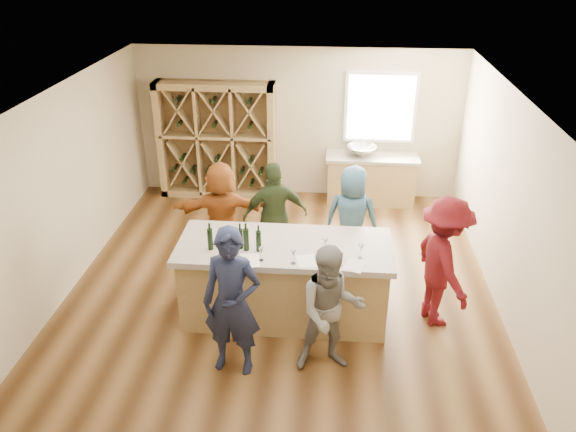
# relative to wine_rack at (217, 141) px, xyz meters

# --- Properties ---
(floor) EXTENTS (6.00, 7.00, 0.10)m
(floor) POSITION_rel_wine_rack_xyz_m (1.50, -3.27, -1.15)
(floor) COLOR brown
(floor) RESTS_ON ground
(ceiling) EXTENTS (6.00, 7.00, 0.10)m
(ceiling) POSITION_rel_wine_rack_xyz_m (1.50, -3.27, 1.75)
(ceiling) COLOR white
(ceiling) RESTS_ON ground
(wall_back) EXTENTS (6.00, 0.10, 2.80)m
(wall_back) POSITION_rel_wine_rack_xyz_m (1.50, 0.28, 0.30)
(wall_back) COLOR tan
(wall_back) RESTS_ON ground
(wall_front) EXTENTS (6.00, 0.10, 2.80)m
(wall_front) POSITION_rel_wine_rack_xyz_m (1.50, -6.82, 0.30)
(wall_front) COLOR tan
(wall_front) RESTS_ON ground
(wall_left) EXTENTS (0.10, 7.00, 2.80)m
(wall_left) POSITION_rel_wine_rack_xyz_m (-1.55, -3.27, 0.30)
(wall_left) COLOR tan
(wall_left) RESTS_ON ground
(wall_right) EXTENTS (0.10, 7.00, 2.80)m
(wall_right) POSITION_rel_wine_rack_xyz_m (4.55, -3.27, 0.30)
(wall_right) COLOR tan
(wall_right) RESTS_ON ground
(window_frame) EXTENTS (1.30, 0.06, 1.30)m
(window_frame) POSITION_rel_wine_rack_xyz_m (3.00, 0.20, 0.65)
(window_frame) COLOR white
(window_frame) RESTS_ON wall_back
(window_pane) EXTENTS (1.18, 0.01, 1.18)m
(window_pane) POSITION_rel_wine_rack_xyz_m (3.00, 0.17, 0.65)
(window_pane) COLOR white
(window_pane) RESTS_ON wall_back
(wine_rack) EXTENTS (2.20, 0.45, 2.20)m
(wine_rack) POSITION_rel_wine_rack_xyz_m (0.00, 0.00, 0.00)
(wine_rack) COLOR #9F7F4C
(wine_rack) RESTS_ON floor
(back_counter_base) EXTENTS (1.60, 0.58, 0.86)m
(back_counter_base) POSITION_rel_wine_rack_xyz_m (2.90, -0.07, -0.67)
(back_counter_base) COLOR #9F7F4C
(back_counter_base) RESTS_ON floor
(back_counter_top) EXTENTS (1.70, 0.62, 0.06)m
(back_counter_top) POSITION_rel_wine_rack_xyz_m (2.90, -0.07, -0.21)
(back_counter_top) COLOR #A39986
(back_counter_top) RESTS_ON back_counter_base
(sink) EXTENTS (0.54, 0.54, 0.19)m
(sink) POSITION_rel_wine_rack_xyz_m (2.70, -0.07, -0.09)
(sink) COLOR silver
(sink) RESTS_ON back_counter_top
(faucet) EXTENTS (0.02, 0.02, 0.30)m
(faucet) POSITION_rel_wine_rack_xyz_m (2.70, 0.11, -0.03)
(faucet) COLOR silver
(faucet) RESTS_ON back_counter_top
(tasting_counter_base) EXTENTS (2.60, 1.00, 1.00)m
(tasting_counter_base) POSITION_rel_wine_rack_xyz_m (1.61, -3.72, -0.60)
(tasting_counter_base) COLOR #9F7F4C
(tasting_counter_base) RESTS_ON floor
(tasting_counter_top) EXTENTS (2.72, 1.12, 0.08)m
(tasting_counter_top) POSITION_rel_wine_rack_xyz_m (1.61, -3.72, -0.06)
(tasting_counter_top) COLOR #A39986
(tasting_counter_top) RESTS_ON tasting_counter_base
(wine_bottle_a) EXTENTS (0.08, 0.08, 0.28)m
(wine_bottle_a) POSITION_rel_wine_rack_xyz_m (0.71, -3.91, 0.12)
(wine_bottle_a) COLOR black
(wine_bottle_a) RESTS_ON tasting_counter_top
(wine_bottle_b) EXTENTS (0.08, 0.08, 0.27)m
(wine_bottle_b) POSITION_rel_wine_rack_xyz_m (0.91, -3.95, 0.11)
(wine_bottle_b) COLOR black
(wine_bottle_b) RESTS_ON tasting_counter_top
(wine_bottle_c) EXTENTS (0.09, 0.09, 0.26)m
(wine_bottle_c) POSITION_rel_wine_rack_xyz_m (1.08, -3.86, 0.11)
(wine_bottle_c) COLOR black
(wine_bottle_c) RESTS_ON tasting_counter_top
(wine_bottle_d) EXTENTS (0.09, 0.09, 0.29)m
(wine_bottle_d) POSITION_rel_wine_rack_xyz_m (1.15, -3.90, 0.12)
(wine_bottle_d) COLOR black
(wine_bottle_d) RESTS_ON tasting_counter_top
(wine_bottle_e) EXTENTS (0.08, 0.08, 0.27)m
(wine_bottle_e) POSITION_rel_wine_rack_xyz_m (1.31, -3.90, 0.11)
(wine_bottle_e) COLOR black
(wine_bottle_e) RESTS_ON tasting_counter_top
(wine_glass_a) EXTENTS (0.07, 0.07, 0.16)m
(wine_glass_a) POSITION_rel_wine_rack_xyz_m (1.37, -4.13, 0.06)
(wine_glass_a) COLOR white
(wine_glass_a) RESTS_ON tasting_counter_top
(wine_glass_b) EXTENTS (0.07, 0.07, 0.17)m
(wine_glass_b) POSITION_rel_wine_rack_xyz_m (1.75, -4.17, 0.06)
(wine_glass_b) COLOR white
(wine_glass_b) RESTS_ON tasting_counter_top
(wine_glass_c) EXTENTS (0.08, 0.08, 0.19)m
(wine_glass_c) POSITION_rel_wine_rack_xyz_m (2.27, -4.15, 0.07)
(wine_glass_c) COLOR white
(wine_glass_c) RESTS_ON tasting_counter_top
(wine_glass_d) EXTENTS (0.08, 0.08, 0.18)m
(wine_glass_d) POSITION_rel_wine_rack_xyz_m (2.12, -3.86, 0.07)
(wine_glass_d) COLOR white
(wine_glass_d) RESTS_ON tasting_counter_top
(wine_glass_e) EXTENTS (0.09, 0.09, 0.20)m
(wine_glass_e) POSITION_rel_wine_rack_xyz_m (2.55, -3.98, 0.08)
(wine_glass_e) COLOR white
(wine_glass_e) RESTS_ON tasting_counter_top
(tasting_menu_a) EXTENTS (0.28, 0.36, 0.00)m
(tasting_menu_a) POSITION_rel_wine_rack_xyz_m (1.23, -4.14, -0.02)
(tasting_menu_a) COLOR white
(tasting_menu_a) RESTS_ON tasting_counter_top
(tasting_menu_b) EXTENTS (0.26, 0.32, 0.00)m
(tasting_menu_b) POSITION_rel_wine_rack_xyz_m (1.91, -4.10, -0.02)
(tasting_menu_b) COLOR white
(tasting_menu_b) RESTS_ON tasting_counter_top
(tasting_menu_c) EXTENTS (0.31, 0.36, 0.00)m
(tasting_menu_c) POSITION_rel_wine_rack_xyz_m (2.49, -4.14, -0.02)
(tasting_menu_c) COLOR white
(tasting_menu_c) RESTS_ON tasting_counter_top
(person_near_left) EXTENTS (0.72, 0.56, 1.84)m
(person_near_left) POSITION_rel_wine_rack_xyz_m (1.12, -4.79, -0.18)
(person_near_left) COLOR #191E38
(person_near_left) RESTS_ON floor
(person_near_right) EXTENTS (0.84, 0.56, 1.60)m
(person_near_right) POSITION_rel_wine_rack_xyz_m (2.22, -4.68, -0.30)
(person_near_right) COLOR slate
(person_near_right) RESTS_ON floor
(person_server) EXTENTS (0.85, 1.25, 1.77)m
(person_server) POSITION_rel_wine_rack_xyz_m (3.61, -3.67, -0.21)
(person_server) COLOR #590F14
(person_server) RESTS_ON floor
(person_far_mid) EXTENTS (1.08, 0.76, 1.67)m
(person_far_mid) POSITION_rel_wine_rack_xyz_m (1.36, -2.46, -0.27)
(person_far_mid) COLOR #263319
(person_far_mid) RESTS_ON floor
(person_far_right) EXTENTS (0.87, 0.65, 1.63)m
(person_far_right) POSITION_rel_wine_rack_xyz_m (2.49, -2.42, -0.29)
(person_far_right) COLOR #335972
(person_far_right) RESTS_ON floor
(person_far_left) EXTENTS (1.56, 0.77, 1.61)m
(person_far_left) POSITION_rel_wine_rack_xyz_m (0.54, -2.37, -0.30)
(person_far_left) COLOR #994C19
(person_far_left) RESTS_ON floor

